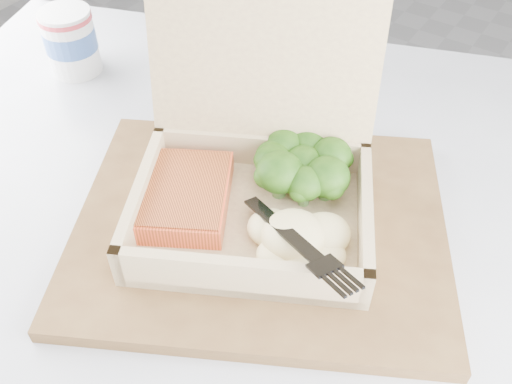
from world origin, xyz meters
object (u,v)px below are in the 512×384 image
Objects in this scene: cafe_table at (220,357)px; serving_tray at (261,226)px; takeout_container at (256,162)px; paper_cup at (70,40)px.

serving_tray reaches higher than cafe_table.
takeout_container reaches higher than serving_tray.
serving_tray is 4.21× the size of paper_cup.
paper_cup reaches higher than cafe_table.
takeout_container is (-0.02, 0.02, 0.06)m from serving_tray.
serving_tray is 0.07m from takeout_container.
takeout_container is 0.35m from paper_cup.
cafe_table is 0.44m from paper_cup.
serving_tray is 1.23× the size of takeout_container.
cafe_table is 0.21m from serving_tray.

